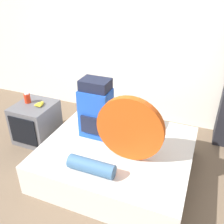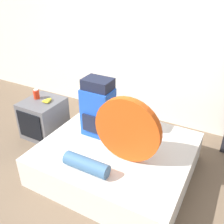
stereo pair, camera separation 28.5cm
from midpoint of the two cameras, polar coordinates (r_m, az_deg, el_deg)
ground_plane at (r=3.04m, az=-5.54°, el=-18.34°), size 16.00×16.00×0.00m
wall_back at (r=4.05m, az=10.59°, el=15.33°), size 8.00×0.05×2.60m
bed at (r=3.19m, az=3.75°, el=-10.57°), size 1.76×1.57×0.39m
backpack at (r=3.10m, az=-0.62°, el=0.73°), size 0.38×0.30×0.75m
tent_bag at (r=2.68m, az=6.58°, el=-4.22°), size 0.75×0.08×0.75m
sleeping_roll at (r=2.68m, az=-2.83°, el=-12.01°), size 0.51×0.15×0.15m
television at (r=3.93m, az=-13.35°, el=-1.38°), size 0.54×0.60×0.58m
canister at (r=3.87m, az=-14.91°, el=3.92°), size 0.09×0.09×0.15m
banana_bunch at (r=3.75m, az=-12.36°, el=2.55°), size 0.13×0.17×0.04m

